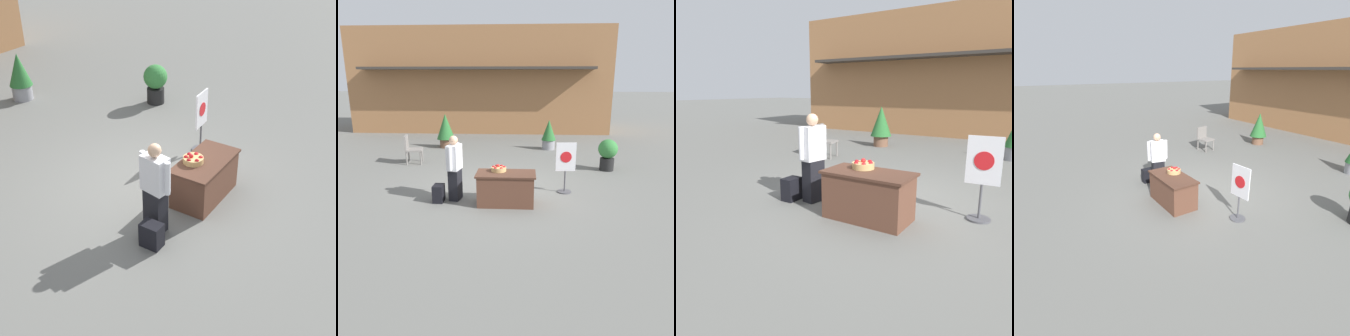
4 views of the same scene
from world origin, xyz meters
The scene contains 11 objects.
ground_plane centered at (0.00, 0.00, 0.00)m, with size 120.00×120.00×0.00m, color slate.
storefront_building centered at (-1.82, 10.86, 2.69)m, with size 13.64×5.20×5.37m.
display_table centered at (0.19, -1.03, 0.38)m, with size 1.38×0.73×0.76m.
apple_basket centered at (0.01, -0.88, 0.82)m, with size 0.36×0.36×0.16m.
person_visitor centered at (-1.06, -0.81, 0.81)m, with size 0.33×0.60×1.59m.
backpack centered at (-1.44, -0.99, 0.21)m, with size 0.24×0.34×0.42m.
poster_board centered at (1.68, -0.14, 0.70)m, with size 0.51×0.36×1.32m.
patio_chair centered at (-3.31, 2.57, 0.56)m, with size 0.64×0.64×0.99m.
potted_plant_far_left centered at (1.61, 5.16, 0.65)m, with size 0.59×0.59×1.22m.
potted_plant_far_right centered at (-2.73, 5.27, 0.80)m, with size 0.75×0.75×1.43m.
potted_plant_near_right centered at (3.28, 2.06, 0.57)m, with size 0.61×0.61×1.01m.
Camera 2 is at (0.61, -8.32, 2.93)m, focal length 35.00 mm.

